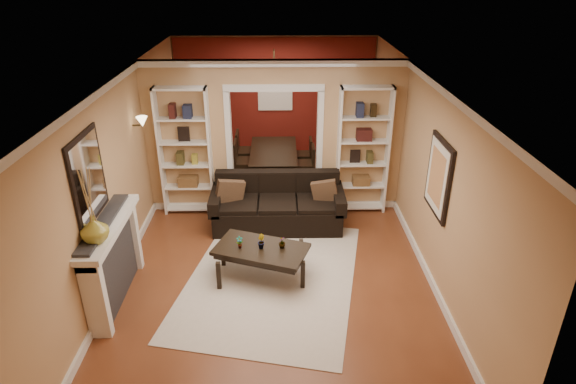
{
  "coord_description": "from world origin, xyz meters",
  "views": [
    {
      "loc": [
        0.09,
        -6.85,
        4.17
      ],
      "look_at": [
        0.2,
        -0.8,
        1.25
      ],
      "focal_mm": 30.0,
      "sensor_mm": 36.0,
      "label": 1
    }
  ],
  "objects_px": {
    "sofa": "(278,203)",
    "coffee_table": "(261,262)",
    "dining_table": "(275,164)",
    "fireplace": "(115,262)",
    "bookshelf_right": "(363,151)",
    "bookshelf_left": "(186,152)"
  },
  "relations": [
    {
      "from": "fireplace",
      "to": "coffee_table",
      "type": "bearing_deg",
      "value": 13.62
    },
    {
      "from": "sofa",
      "to": "coffee_table",
      "type": "bearing_deg",
      "value": -98.93
    },
    {
      "from": "bookshelf_left",
      "to": "dining_table",
      "type": "xyz_separation_m",
      "value": [
        1.55,
        1.5,
        -0.85
      ]
    },
    {
      "from": "sofa",
      "to": "bookshelf_right",
      "type": "relative_size",
      "value": 0.98
    },
    {
      "from": "sofa",
      "to": "bookshelf_left",
      "type": "distance_m",
      "value": 1.84
    },
    {
      "from": "bookshelf_right",
      "to": "bookshelf_left",
      "type": "bearing_deg",
      "value": 180.0
    },
    {
      "from": "fireplace",
      "to": "bookshelf_left",
      "type": "bearing_deg",
      "value": 77.95
    },
    {
      "from": "bookshelf_left",
      "to": "dining_table",
      "type": "distance_m",
      "value": 2.32
    },
    {
      "from": "sofa",
      "to": "fireplace",
      "type": "relative_size",
      "value": 1.33
    },
    {
      "from": "bookshelf_right",
      "to": "fireplace",
      "type": "xyz_separation_m",
      "value": [
        -3.64,
        -2.53,
        -0.57
      ]
    },
    {
      "from": "sofa",
      "to": "dining_table",
      "type": "xyz_separation_m",
      "value": [
        -0.05,
        2.08,
        -0.14
      ]
    },
    {
      "from": "sofa",
      "to": "bookshelf_right",
      "type": "bearing_deg",
      "value": 21.11
    },
    {
      "from": "bookshelf_left",
      "to": "bookshelf_right",
      "type": "xyz_separation_m",
      "value": [
        3.1,
        0.0,
        0.0
      ]
    },
    {
      "from": "bookshelf_left",
      "to": "fireplace",
      "type": "relative_size",
      "value": 1.35
    },
    {
      "from": "bookshelf_left",
      "to": "dining_table",
      "type": "bearing_deg",
      "value": 44.16
    },
    {
      "from": "sofa",
      "to": "dining_table",
      "type": "bearing_deg",
      "value": 91.38
    },
    {
      "from": "fireplace",
      "to": "bookshelf_right",
      "type": "bearing_deg",
      "value": 34.8
    },
    {
      "from": "coffee_table",
      "to": "bookshelf_right",
      "type": "bearing_deg",
      "value": 69.89
    },
    {
      "from": "sofa",
      "to": "bookshelf_right",
      "type": "height_order",
      "value": "bookshelf_right"
    },
    {
      "from": "coffee_table",
      "to": "dining_table",
      "type": "bearing_deg",
      "value": 106.94
    },
    {
      "from": "bookshelf_left",
      "to": "bookshelf_right",
      "type": "relative_size",
      "value": 1.0
    },
    {
      "from": "bookshelf_left",
      "to": "bookshelf_right",
      "type": "bearing_deg",
      "value": 0.0
    }
  ]
}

